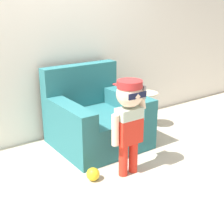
% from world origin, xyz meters
% --- Properties ---
extents(ground_plane, '(10.00, 10.00, 0.00)m').
position_xyz_m(ground_plane, '(0.00, 0.00, 0.00)').
color(ground_plane, '#BCB29E').
extents(wall_back, '(10.00, 0.05, 2.60)m').
position_xyz_m(wall_back, '(0.00, 0.80, 1.30)').
color(wall_back, silver).
rests_on(wall_back, ground_plane).
extents(armchair, '(1.01, 0.97, 0.93)m').
position_xyz_m(armchair, '(0.23, 0.26, 0.31)').
color(armchair, '#286B70').
rests_on(armchair, ground_plane).
extents(person_child, '(0.40, 0.30, 0.98)m').
position_xyz_m(person_child, '(0.10, -0.53, 0.65)').
color(person_child, red).
rests_on(person_child, ground_plane).
extents(side_table, '(0.31, 0.31, 0.51)m').
position_xyz_m(side_table, '(1.05, 0.27, 0.31)').
color(side_table, beige).
rests_on(side_table, ground_plane).
extents(toy_ball, '(0.13, 0.13, 0.13)m').
position_xyz_m(toy_ball, '(-0.26, -0.44, 0.07)').
color(toy_ball, yellow).
rests_on(toy_ball, ground_plane).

